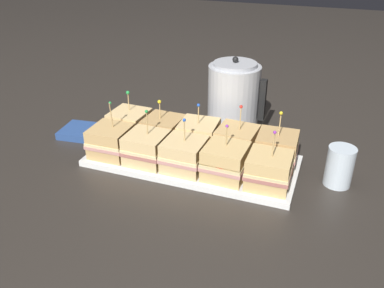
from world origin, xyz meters
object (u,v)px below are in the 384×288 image
(sandwich_front_left, at_px, (147,148))
(sandwich_back_far_right, at_px, (277,149))
(sandwich_back_left, at_px, (164,131))
(sandwich_front_far_left, at_px, (111,141))
(sandwich_back_right, at_px, (237,143))
(sandwich_back_far_left, at_px, (130,125))
(sandwich_front_center, at_px, (185,155))
(sandwich_back_center, at_px, (198,136))
(napkin_stack, at_px, (80,131))
(drinking_glass, at_px, (340,166))
(serving_platter, at_px, (192,161))
(sandwich_front_far_right, at_px, (269,170))
(sandwich_front_right, at_px, (226,162))
(kettle_steel, at_px, (234,98))

(sandwich_front_left, xyz_separation_m, sandwich_back_far_right, (0.36, 0.12, 0.00))
(sandwich_back_left, relative_size, sandwich_back_far_right, 0.90)
(sandwich_front_far_left, xyz_separation_m, sandwich_back_right, (0.36, 0.12, 0.00))
(sandwich_back_far_left, bearing_deg, sandwich_back_far_right, 0.14)
(sandwich_back_left, bearing_deg, sandwich_front_center, -45.00)
(sandwich_back_center, distance_m, napkin_stack, 0.44)
(napkin_stack, bearing_deg, sandwich_back_center, 1.14)
(sandwich_back_far_right, distance_m, drinking_glass, 0.18)
(serving_platter, relative_size, sandwich_front_far_right, 3.85)
(sandwich_back_right, bearing_deg, sandwich_front_right, -90.22)
(sandwich_back_far_left, distance_m, kettle_steel, 0.36)
(sandwich_front_far_right, relative_size, sandwich_back_far_right, 0.97)
(sandwich_front_far_left, distance_m, sandwich_back_left, 0.17)
(sandwich_front_far_left, bearing_deg, sandwich_back_left, 44.24)
(sandwich_front_far_right, bearing_deg, sandwich_back_far_left, 166.13)
(sandwich_front_left, distance_m, napkin_stack, 0.34)
(sandwich_back_right, distance_m, napkin_stack, 0.56)
(sandwich_front_right, xyz_separation_m, napkin_stack, (-0.55, 0.11, -0.05))
(serving_platter, xyz_separation_m, sandwich_front_left, (-0.12, -0.06, 0.05))
(sandwich_back_right, bearing_deg, sandwich_back_far_right, 0.62)
(sandwich_front_right, bearing_deg, drinking_glass, 18.14)
(sandwich_front_center, distance_m, sandwich_back_left, 0.17)
(sandwich_back_center, bearing_deg, serving_platter, -89.67)
(sandwich_back_far_left, height_order, sandwich_back_center, sandwich_back_far_left)
(sandwich_front_center, bearing_deg, kettle_steel, 80.91)
(serving_platter, xyz_separation_m, sandwich_front_far_left, (-0.24, -0.06, 0.05))
(sandwich_front_left, distance_m, kettle_steel, 0.37)
(sandwich_front_right, distance_m, napkin_stack, 0.57)
(sandwich_front_left, bearing_deg, sandwich_back_right, 26.32)
(sandwich_back_left, relative_size, sandwich_back_right, 0.89)
(sandwich_back_left, xyz_separation_m, sandwich_back_right, (0.24, -0.00, 0.00))
(sandwich_front_far_right, relative_size, sandwich_back_far_left, 1.02)
(sandwich_front_far_left, distance_m, sandwich_front_left, 0.12)
(sandwich_back_far_left, relative_size, sandwich_back_far_right, 0.95)
(serving_platter, distance_m, sandwich_back_right, 0.15)
(sandwich_front_center, xyz_separation_m, sandwich_back_far_left, (-0.24, 0.12, 0.00))
(sandwich_back_far_left, height_order, sandwich_back_left, sandwich_back_far_left)
(sandwich_back_right, bearing_deg, napkin_stack, -179.15)
(sandwich_front_far_left, bearing_deg, sandwich_back_center, 26.31)
(napkin_stack, bearing_deg, sandwich_front_far_left, -29.68)
(sandwich_front_far_right, height_order, sandwich_back_far_right, sandwich_back_far_right)
(sandwich_front_far_left, bearing_deg, serving_platter, 14.07)
(sandwich_front_right, distance_m, sandwich_front_far_right, 0.12)
(sandwich_back_right, bearing_deg, sandwich_front_left, -153.68)
(sandwich_front_far_left, height_order, sandwich_back_far_right, sandwich_front_far_left)
(sandwich_back_far_left, bearing_deg, sandwich_front_left, -45.00)
(sandwich_front_far_right, distance_m, sandwich_back_far_right, 0.12)
(sandwich_back_left, xyz_separation_m, napkin_stack, (-0.31, -0.01, -0.05))
(sandwich_back_far_left, height_order, sandwich_back_right, sandwich_back_right)
(sandwich_back_far_left, distance_m, sandwich_back_far_right, 0.48)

